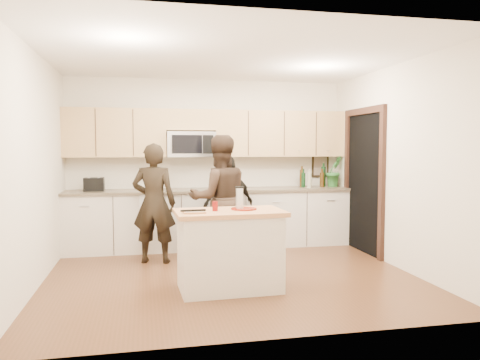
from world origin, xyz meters
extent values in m
plane|color=#512E1C|center=(0.00, 0.00, 0.00)|extent=(4.50, 4.50, 0.00)
cube|color=beige|center=(0.00, 2.00, 1.35)|extent=(4.50, 0.02, 2.70)
cube|color=beige|center=(0.00, -2.00, 1.35)|extent=(4.50, 0.02, 2.70)
cube|color=beige|center=(-2.25, 0.00, 1.35)|extent=(0.02, 4.00, 2.70)
cube|color=beige|center=(2.25, 0.00, 1.35)|extent=(0.02, 4.00, 2.70)
cube|color=white|center=(0.00, 0.00, 2.70)|extent=(4.50, 4.00, 0.02)
cube|color=beige|center=(0.00, 1.69, 0.45)|extent=(4.50, 0.62, 0.90)
cube|color=brown|center=(0.00, 1.68, 0.92)|extent=(4.50, 0.66, 0.04)
cube|color=tan|center=(-1.48, 1.83, 1.83)|extent=(1.55, 0.33, 0.75)
cube|color=tan|center=(1.17, 1.83, 1.83)|extent=(2.17, 0.33, 0.75)
cube|color=tan|center=(-0.31, 1.83, 2.04)|extent=(0.78, 0.33, 0.33)
cube|color=silver|center=(-0.31, 1.80, 1.65)|extent=(0.76, 0.40, 0.40)
cube|color=black|center=(-0.39, 1.60, 1.65)|extent=(0.47, 0.01, 0.29)
cube|color=black|center=(-0.06, 1.60, 1.65)|extent=(0.17, 0.01, 0.29)
cube|color=black|center=(2.24, 0.90, 1.05)|extent=(0.02, 1.05, 2.10)
cube|color=black|center=(2.22, 0.33, 1.05)|extent=(0.06, 0.10, 2.10)
cube|color=black|center=(2.22, 1.48, 1.05)|extent=(0.06, 0.10, 2.10)
cube|color=black|center=(2.22, 0.90, 2.15)|extent=(0.06, 1.25, 0.10)
cube|color=black|center=(1.95, 1.99, 1.28)|extent=(0.30, 0.03, 0.38)
cube|color=tan|center=(1.95, 1.97, 1.28)|extent=(0.24, 0.00, 0.32)
cube|color=white|center=(-0.95, 1.38, 0.70)|extent=(0.34, 0.01, 0.48)
cube|color=white|center=(-0.95, 1.67, 0.94)|extent=(0.34, 0.60, 0.01)
cube|color=beige|center=(-0.12, -0.58, 0.42)|extent=(1.13, 0.68, 0.85)
cube|color=tan|center=(-0.12, -0.58, 0.88)|extent=(1.22, 0.74, 0.05)
cylinder|color=maroon|center=(0.05, -0.53, 0.91)|extent=(0.29, 0.29, 0.02)
cube|color=silver|center=(0.00, -0.53, 1.03)|extent=(0.08, 0.05, 0.23)
cube|color=black|center=(0.00, -0.53, 1.15)|extent=(0.09, 0.05, 0.02)
cylinder|color=maroon|center=(-0.29, -0.59, 0.95)|extent=(0.06, 0.06, 0.11)
cube|color=tan|center=(-0.53, -0.70, 0.91)|extent=(0.24, 0.20, 0.02)
cube|color=black|center=(-0.54, -0.69, 0.93)|extent=(0.27, 0.04, 0.02)
cube|color=silver|center=(-0.53, -0.76, 0.92)|extent=(0.20, 0.03, 0.01)
cube|color=black|center=(-1.79, 1.67, 1.04)|extent=(0.29, 0.20, 0.20)
cube|color=silver|center=(-1.86, 1.67, 1.15)|extent=(0.03, 0.14, 0.00)
cube|color=silver|center=(-1.72, 1.67, 1.15)|extent=(0.03, 0.14, 0.00)
cylinder|color=black|center=(1.54, 1.69, 1.09)|extent=(0.07, 0.07, 0.30)
cylinder|color=#342009|center=(1.53, 1.72, 1.12)|extent=(0.07, 0.07, 0.35)
cylinder|color=#9D9A7B|center=(1.62, 1.62, 1.09)|extent=(0.07, 0.07, 0.30)
cylinder|color=black|center=(1.93, 1.79, 1.14)|extent=(0.08, 0.08, 0.39)
cylinder|color=#342009|center=(1.87, 1.69, 1.09)|extent=(0.08, 0.08, 0.30)
imported|color=#2E732F|center=(2.10, 1.72, 1.20)|extent=(0.35, 0.31, 0.53)
imported|color=black|center=(-0.92, 0.87, 0.83)|extent=(0.68, 0.53, 1.66)
imported|color=black|center=(-0.02, 0.74, 0.89)|extent=(0.90, 0.73, 1.77)
imported|color=black|center=(0.18, 1.13, 0.75)|extent=(0.95, 0.71, 1.50)
camera|label=1|loc=(-1.06, -5.66, 1.60)|focal=35.00mm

